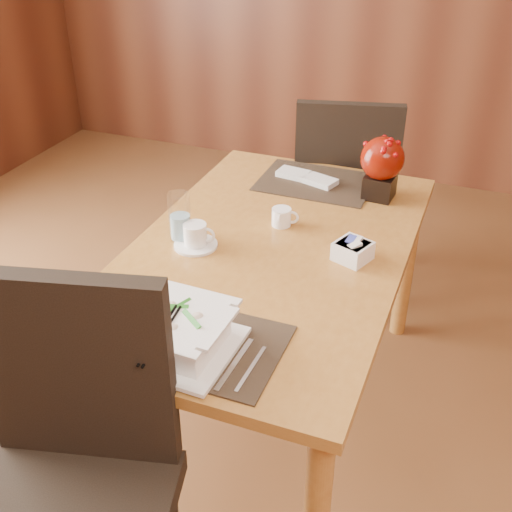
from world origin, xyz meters
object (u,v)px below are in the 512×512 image
at_px(soup_setting, 179,333).
at_px(far_chair, 344,188).
at_px(coffee_cup, 195,237).
at_px(near_chair, 69,469).
at_px(bread_plate, 87,309).
at_px(dining_table, 269,271).
at_px(sugar_caddy, 353,251).
at_px(creamer_jug, 281,217).
at_px(water_glass, 180,217).
at_px(berry_decor, 382,164).

height_order(soup_setting, far_chair, far_chair).
distance_m(coffee_cup, near_chair, 0.87).
bearing_deg(soup_setting, coffee_cup, 113.47).
distance_m(bread_plate, near_chair, 0.48).
xyz_separation_m(dining_table, sugar_caddy, (0.28, 0.03, 0.13)).
relative_size(creamer_jug, sugar_caddy, 0.86).
distance_m(creamer_jug, bread_plate, 0.78).
bearing_deg(water_glass, creamer_jug, 37.71).
relative_size(coffee_cup, bread_plate, 0.99).
bearing_deg(near_chair, water_glass, 84.33).
bearing_deg(near_chair, bread_plate, 101.87).
height_order(creamer_jug, far_chair, far_chair).
distance_m(creamer_jug, near_chair, 1.12).
bearing_deg(bread_plate, soup_setting, -10.44).
bearing_deg(bread_plate, water_glass, 81.79).
bearing_deg(far_chair, bread_plate, 60.50).
xyz_separation_m(water_glass, creamer_jug, (0.29, 0.22, -0.05)).
bearing_deg(coffee_cup, near_chair, -85.72).
distance_m(dining_table, water_glass, 0.36).
distance_m(dining_table, creamer_jug, 0.21).
bearing_deg(coffee_cup, water_glass, 160.58).
xyz_separation_m(soup_setting, coffee_cup, (-0.20, 0.51, -0.02)).
relative_size(dining_table, water_glass, 8.61).
distance_m(berry_decor, near_chair, 1.54).
xyz_separation_m(coffee_cup, far_chair, (0.27, 1.00, -0.21)).
xyz_separation_m(soup_setting, bread_plate, (-0.33, 0.06, -0.05)).
xyz_separation_m(water_glass, bread_plate, (-0.07, -0.47, -0.08)).
bearing_deg(dining_table, coffee_cup, -160.82).
relative_size(water_glass, berry_decor, 0.71).
relative_size(soup_setting, sugar_caddy, 2.84).
distance_m(soup_setting, water_glass, 0.60).
height_order(coffee_cup, bread_plate, coffee_cup).
distance_m(dining_table, sugar_caddy, 0.31).
xyz_separation_m(coffee_cup, sugar_caddy, (0.52, 0.11, -0.00)).
bearing_deg(dining_table, near_chair, -100.40).
distance_m(soup_setting, far_chair, 1.53).
xyz_separation_m(near_chair, far_chair, (0.21, 1.85, -0.04)).
xyz_separation_m(dining_table, coffee_cup, (-0.24, -0.08, 0.13)).
distance_m(water_glass, creamer_jug, 0.37).
relative_size(soup_setting, bread_plate, 1.98).
height_order(soup_setting, creamer_jug, soup_setting).
bearing_deg(creamer_jug, soup_setting, -100.48).
height_order(soup_setting, coffee_cup, soup_setting).
height_order(soup_setting, sugar_caddy, soup_setting).
bearing_deg(bread_plate, sugar_caddy, 40.53).
relative_size(dining_table, soup_setting, 5.04).
bearing_deg(near_chair, sugar_caddy, 50.74).
bearing_deg(creamer_jug, sugar_caddy, -33.91).
relative_size(water_glass, near_chair, 0.16).
height_order(dining_table, creamer_jug, creamer_jug).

